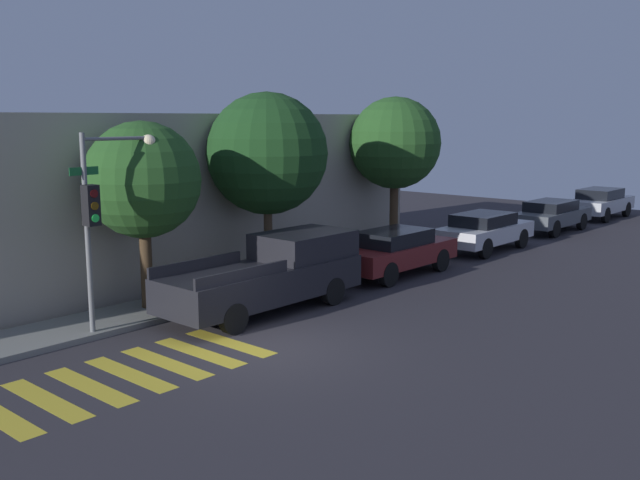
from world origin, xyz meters
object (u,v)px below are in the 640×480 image
Objects in this scene: traffic_light_pole at (105,196)px; tree_midblock at (267,154)px; sedan_middle at (484,230)px; sedan_tail_of_row at (600,202)px; tree_far_end at (395,144)px; tree_near_corner at (143,180)px; pickup_truck at (272,273)px; sedan_near_corner at (395,251)px; sedan_far_end at (551,215)px.

tree_midblock is at bearing 8.97° from traffic_light_pole.
tree_midblock reaches higher than sedan_middle.
tree_far_end reaches higher than sedan_tail_of_row.
tree_near_corner is (-25.27, 2.22, 2.60)m from sedan_tail_of_row.
tree_far_end is (-14.50, 2.22, 3.23)m from sedan_tail_of_row.
tree_near_corner reaches higher than sedan_middle.
sedan_middle is (15.18, -1.27, -2.43)m from traffic_light_pole.
tree_far_end reaches higher than pickup_truck.
tree_far_end is (12.45, 0.95, 0.83)m from traffic_light_pole.
sedan_near_corner is 0.99× the size of sedan_far_end.
sedan_far_end is 19.81m from tree_near_corner.
sedan_near_corner is 1.01× the size of sedan_middle.
traffic_light_pole is 0.99× the size of sedan_far_end.
tree_near_corner reaches higher than sedan_far_end.
traffic_light_pole is at bearing 175.23° from sedan_middle.
sedan_middle is at bearing 180.00° from sedan_far_end.
pickup_truck is at bearing -43.72° from tree_near_corner.
tree_far_end is (-8.73, 2.22, 3.27)m from sedan_far_end.
sedan_far_end is (6.00, 0.00, -0.02)m from sedan_middle.
tree_midblock is (-3.44, 2.22, 3.10)m from sedan_near_corner.
sedan_middle is (11.19, -0.00, -0.19)m from pickup_truck.
pickup_truck is at bearing -132.47° from tree_midblock.
pickup_truck is 1.17× the size of tree_near_corner.
traffic_light_pole is at bearing 162.41° from pickup_truck.
traffic_light_pole is 1.94m from tree_near_corner.
sedan_near_corner is at bearing 180.00° from sedan_far_end.
sedan_near_corner is 0.81× the size of tree_midblock.
tree_near_corner reaches higher than traffic_light_pole.
sedan_near_corner is 5.72m from sedan_middle.
tree_midblock is (4.35, 0.00, 0.50)m from tree_near_corner.
sedan_tail_of_row is (11.76, 0.00, 0.02)m from sedan_middle.
sedan_tail_of_row is 0.95× the size of tree_near_corner.
tree_far_end is at bearing 36.60° from sedan_near_corner.
sedan_tail_of_row is at bearing -8.69° from tree_far_end.
tree_far_end reaches higher than traffic_light_pole.
tree_midblock is at bearing 180.00° from tree_far_end.
sedan_tail_of_row is 0.82× the size of tree_midblock.
sedan_middle is 0.98× the size of sedan_tail_of_row.
tree_far_end is at bearing 0.00° from tree_midblock.
sedan_tail_of_row is (5.76, 0.00, 0.04)m from sedan_far_end.
sedan_middle is at bearing -4.77° from traffic_light_pole.
tree_midblock is at bearing 0.00° from tree_near_corner.
tree_midblock reaches higher than sedan_far_end.
tree_midblock is (-20.92, 2.22, 3.10)m from sedan_tail_of_row.
tree_far_end is at bearing 14.70° from pickup_truck.
traffic_light_pole is 12.51m from tree_far_end.
sedan_near_corner is (5.47, -0.00, -0.18)m from pickup_truck.
pickup_truck is at bearing 180.00° from sedan_tail_of_row.
tree_near_corner is 4.38m from tree_midblock.
tree_midblock reaches higher than sedan_near_corner.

